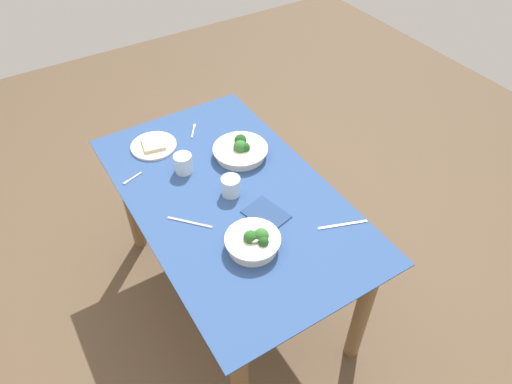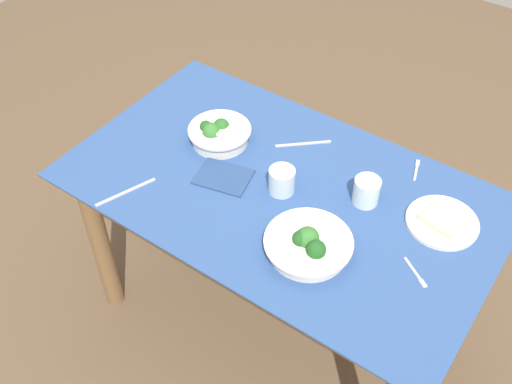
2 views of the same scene
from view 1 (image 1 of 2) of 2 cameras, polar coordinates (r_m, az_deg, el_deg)
ground_plane at (r=2.59m, az=-2.50°, el=-12.05°), size 6.00×6.00×0.00m
dining_table at (r=2.11m, az=-3.01°, el=-2.75°), size 1.38×0.81×0.74m
broccoli_bowl_far at (r=1.79m, az=-0.31°, el=-6.09°), size 0.22×0.22×0.09m
broccoli_bowl_near at (r=2.19m, az=-1.90°, el=5.12°), size 0.26×0.26×0.09m
bread_side_plate at (r=2.31m, az=-12.42°, el=5.61°), size 0.22×0.22×0.03m
water_glass_center at (r=1.99m, az=-3.09°, el=0.73°), size 0.08×0.08×0.09m
water_glass_side at (r=2.12m, az=-8.88°, el=3.48°), size 0.08×0.08×0.09m
fork_by_far_bowl at (r=2.16m, az=-14.96°, el=1.58°), size 0.04×0.10×0.00m
fork_by_near_bowl at (r=2.38m, az=-7.66°, el=7.51°), size 0.10×0.07×0.00m
table_knife_left at (r=1.92m, az=10.56°, el=-3.96°), size 0.08×0.20×0.00m
table_knife_right at (r=1.92m, az=-8.10°, el=-3.69°), size 0.15×0.14×0.00m
napkin_folded_upper at (r=1.93m, az=1.24°, el=-2.73°), size 0.20×0.17×0.01m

